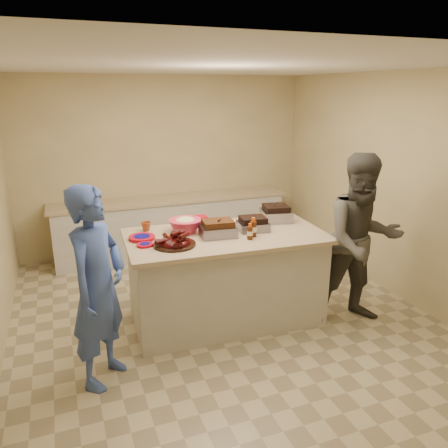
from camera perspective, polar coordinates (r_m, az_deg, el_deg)
name	(u,v)px	position (r m, az deg, el deg)	size (l,w,h in m)	color
room	(222,317)	(5.08, -0.30, -12.04)	(4.50, 5.00, 2.70)	#C9B683
back_counter	(172,226)	(6.85, -6.80, -0.21)	(3.60, 0.64, 0.90)	beige
island	(226,318)	(5.07, 0.21, -12.14)	(2.11, 1.11, 1.00)	beige
rib_platter	(175,245)	(4.36, -6.47, -2.80)	(0.42, 0.42, 0.17)	#3A0404
pulled_pork_tray	(218,236)	(4.61, -0.80, -1.58)	(0.37, 0.28, 0.11)	#47230F
brisket_tray	(253,230)	(4.80, 3.77, -0.83)	(0.32, 0.27, 0.10)	black
roasting_pan	(276,221)	(5.18, 6.76, 0.43)	(0.32, 0.32, 0.13)	gray
coleslaw_bowl	(185,232)	(4.74, -5.07, -1.08)	(0.36, 0.36, 0.25)	#D02A4D
sausage_plate	(225,222)	(5.07, 0.08, 0.21)	(0.28, 0.28, 0.05)	silver
mac_cheese_dish	(269,220)	(5.19, 5.96, 0.50)	(0.27, 0.20, 0.07)	yellow
bbq_bottle_a	(250,239)	(4.51, 3.39, -2.01)	(0.06, 0.06, 0.17)	#401A0A
bbq_bottle_b	(253,237)	(4.60, 3.81, -1.64)	(0.07, 0.07, 0.21)	#401A0A
mustard_bottle	(208,232)	(4.74, -2.11, -1.04)	(0.04, 0.04, 0.11)	yellow
sauce_bowl	(209,232)	(4.74, -1.96, -1.03)	(0.13, 0.04, 0.13)	silver
plate_stack_large	(142,239)	(4.59, -10.66, -1.97)	(0.27, 0.27, 0.03)	#A30615
plate_stack_small	(145,246)	(4.39, -10.28, -2.84)	(0.16, 0.16, 0.02)	#A30615
plastic_cup	(146,231)	(4.85, -10.11, -0.89)	(0.11, 0.10, 0.11)	brown
basket_stack	(199,224)	(5.02, -3.33, 0.01)	(0.18, 0.14, 0.09)	#A30615
guest_blue	(106,377)	(4.30, -15.10, -18.74)	(0.65, 1.77, 0.42)	#3952A3
guest_gray	(354,318)	(5.26, 16.59, -11.74)	(0.91, 1.87, 0.71)	#4D4B44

